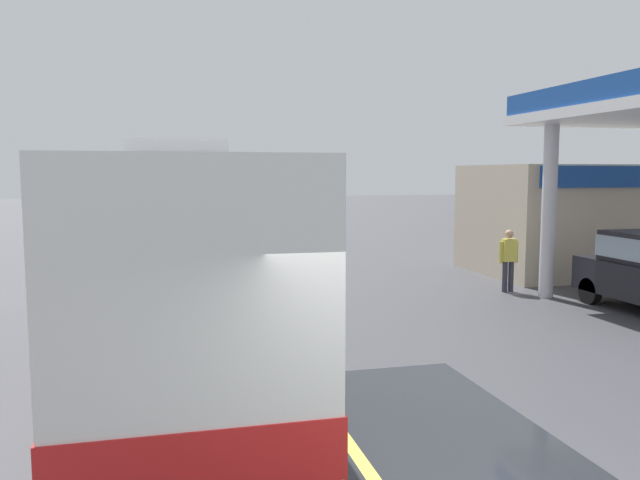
% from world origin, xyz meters
% --- Properties ---
extents(ground, '(120.00, 120.00, 0.00)m').
position_xyz_m(ground, '(0.00, 20.00, 0.00)').
color(ground, '#424247').
extents(lane_divider_stripe, '(0.16, 50.00, 0.01)m').
position_xyz_m(lane_divider_stripe, '(0.00, 15.00, 0.00)').
color(lane_divider_stripe, '#D8CC4C').
rests_on(lane_divider_stripe, ground).
extents(wet_puddle_patch, '(3.04, 4.78, 0.01)m').
position_xyz_m(wet_puddle_patch, '(0.94, 2.83, 0.00)').
color(wet_puddle_patch, '#26282D').
rests_on(wet_puddle_patch, ground).
extents(coach_bus_main, '(2.60, 11.04, 3.69)m').
position_xyz_m(coach_bus_main, '(-1.81, 6.34, 1.72)').
color(coach_bus_main, white).
rests_on(coach_bus_main, ground).
extents(gas_station_roadside, '(9.10, 11.95, 5.10)m').
position_xyz_m(gas_station_roadside, '(11.10, 11.31, 2.63)').
color(gas_station_roadside, '#194799').
rests_on(gas_station_roadside, ground).
extents(minibus_opposing_lane, '(2.04, 6.13, 2.44)m').
position_xyz_m(minibus_opposing_lane, '(2.75, 23.39, 1.47)').
color(minibus_opposing_lane, '#A5A5AD').
rests_on(minibus_opposing_lane, ground).
extents(pedestrian_by_shop, '(0.55, 0.22, 1.66)m').
position_xyz_m(pedestrian_by_shop, '(6.83, 10.70, 0.93)').
color(pedestrian_by_shop, '#33333F').
rests_on(pedestrian_by_shop, ground).
extents(car_trailing_behind_bus, '(1.70, 4.20, 1.82)m').
position_xyz_m(car_trailing_behind_bus, '(-2.20, 21.14, 1.01)').
color(car_trailing_behind_bus, maroon).
rests_on(car_trailing_behind_bus, ground).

